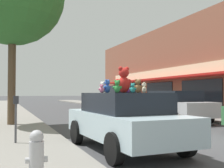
% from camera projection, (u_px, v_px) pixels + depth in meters
% --- Properties ---
extents(ground_plane, '(260.00, 260.00, 0.00)m').
position_uv_depth(ground_plane, '(191.00, 139.00, 9.04)').
color(ground_plane, '#424244').
extents(sidewalk_near, '(3.11, 90.00, 0.14)m').
position_uv_depth(sidewalk_near, '(11.00, 149.00, 7.06)').
color(sidewalk_near, gray).
rests_on(sidewalk_near, ground_plane).
extents(plush_art_car, '(2.16, 4.38, 1.49)m').
position_uv_depth(plush_art_car, '(125.00, 119.00, 7.37)').
color(plush_art_car, '#ADC6D1').
rests_on(plush_art_car, ground_plane).
extents(teddy_bear_giant, '(0.54, 0.34, 0.72)m').
position_uv_depth(teddy_bear_giant, '(124.00, 80.00, 7.71)').
color(teddy_bear_giant, red).
rests_on(teddy_bear_giant, plush_art_car).
extents(teddy_bear_brown, '(0.27, 0.18, 0.37)m').
position_uv_depth(teddy_bear_brown, '(138.00, 86.00, 7.35)').
color(teddy_bear_brown, olive).
rests_on(teddy_bear_brown, plush_art_car).
extents(teddy_bear_cream, '(0.14, 0.19, 0.25)m').
position_uv_depth(teddy_bear_cream, '(144.00, 88.00, 6.53)').
color(teddy_bear_cream, beige).
rests_on(teddy_bear_cream, plush_art_car).
extents(teddy_bear_purple, '(0.14, 0.19, 0.25)m').
position_uv_depth(teddy_bear_purple, '(128.00, 89.00, 8.16)').
color(teddy_bear_purple, purple).
rests_on(teddy_bear_purple, plush_art_car).
extents(teddy_bear_green, '(0.25, 0.19, 0.33)m').
position_uv_depth(teddy_bear_green, '(117.00, 87.00, 7.14)').
color(teddy_bear_green, green).
rests_on(teddy_bear_green, plush_art_car).
extents(teddy_bear_blue, '(0.26, 0.22, 0.35)m').
position_uv_depth(teddy_bear_blue, '(107.00, 86.00, 7.35)').
color(teddy_bear_blue, blue).
rests_on(teddy_bear_blue, plush_art_car).
extents(teddy_bear_white, '(0.19, 0.22, 0.30)m').
position_uv_depth(teddy_bear_white, '(103.00, 87.00, 7.37)').
color(teddy_bear_white, white).
rests_on(teddy_bear_white, plush_art_car).
extents(teddy_bear_black, '(0.25, 0.18, 0.33)m').
position_uv_depth(teddy_bear_black, '(138.00, 87.00, 7.71)').
color(teddy_bear_black, black).
rests_on(teddy_bear_black, plush_art_car).
extents(teddy_bear_teal, '(0.17, 0.15, 0.24)m').
position_uv_depth(teddy_bear_teal, '(133.00, 88.00, 6.66)').
color(teddy_bear_teal, teal).
rests_on(teddy_bear_teal, plush_art_car).
extents(teddy_bear_pink, '(0.16, 0.11, 0.22)m').
position_uv_depth(teddy_bear_pink, '(101.00, 89.00, 7.18)').
color(teddy_bear_pink, pink).
rests_on(teddy_bear_pink, plush_art_car).
extents(parked_car_far_center, '(2.06, 4.71, 1.59)m').
position_uv_depth(parked_car_far_center, '(174.00, 105.00, 14.50)').
color(parked_car_far_center, '#B7B7BC').
rests_on(parked_car_far_center, ground_plane).
extents(parked_car_far_right, '(2.04, 4.06, 1.64)m').
position_uv_depth(parked_car_far_right, '(120.00, 101.00, 21.31)').
color(parked_car_far_right, black).
rests_on(parked_car_far_right, ground_plane).
extents(fire_hydrant, '(0.33, 0.22, 0.79)m').
position_uv_depth(fire_hydrant, '(36.00, 156.00, 4.23)').
color(fire_hydrant, '#B2B2B7').
rests_on(fire_hydrant, sidewalk_near).
extents(parking_meter, '(0.14, 0.10, 1.27)m').
position_uv_depth(parking_meter, '(16.00, 113.00, 7.61)').
color(parking_meter, '#4C4C51').
rests_on(parking_meter, sidewalk_near).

